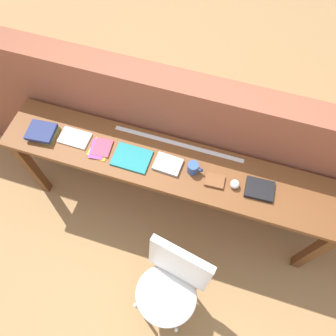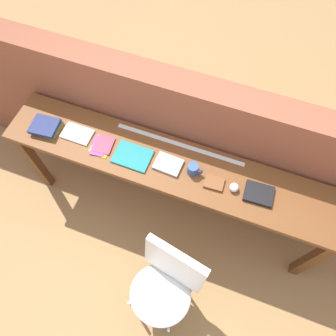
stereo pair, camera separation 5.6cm
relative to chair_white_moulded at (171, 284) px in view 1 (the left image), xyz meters
The scene contains 14 objects.
ground_plane 0.72m from the chair_white_moulded, 118.63° to the left, with size 40.00×40.00×0.00m, color #9E7547.
brick_wall_back 1.10m from the chair_white_moulded, 102.32° to the left, with size 6.00×0.20×1.35m, color brown.
sideboard 0.79m from the chair_white_moulded, 107.77° to the left, with size 2.50×0.44×0.88m.
chair_white_moulded is the anchor object (origin of this frame).
book_stack_leftmost 1.43m from the chair_white_moulded, 150.51° to the left, with size 0.21×0.19×0.06m.
magazine_cycling 1.25m from the chair_white_moulded, 143.35° to the left, with size 0.22×0.14×0.02m, color white.
pamphlet_pile_colourful 1.08m from the chair_white_moulded, 137.39° to the left, with size 0.16×0.19×0.01m.
book_open_centre 0.92m from the chair_white_moulded, 126.45° to the left, with size 0.26×0.19×0.02m, color #19757A.
book_grey_hardcover 0.83m from the chair_white_moulded, 108.99° to the left, with size 0.19×0.14×0.03m, color #9E9EA3.
mug 0.82m from the chair_white_moulded, 95.08° to the left, with size 0.11×0.08×0.09m.
leather_journal_brown 0.78m from the chair_white_moulded, 81.75° to the left, with size 0.13×0.10×0.02m, color brown.
sports_ball_small 0.82m from the chair_white_moulded, 71.23° to the left, with size 0.06×0.06×0.06m, color silver.
book_repair_rightmost 0.90m from the chair_white_moulded, 60.49° to the left, with size 0.19×0.15×0.03m, color black.
ruler_metal_back_edge 0.99m from the chair_white_moulded, 104.10° to the left, with size 0.97×0.03×0.00m, color silver.
Camera 1 is at (0.31, -0.75, 2.91)m, focal length 35.00 mm.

